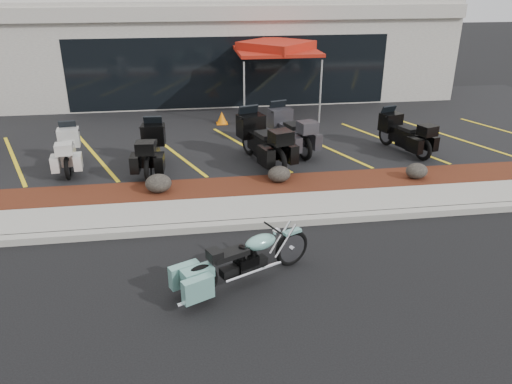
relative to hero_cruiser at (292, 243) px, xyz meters
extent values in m
plane|color=black|center=(0.04, 0.68, -0.46)|extent=(90.00, 90.00, 0.00)
cube|color=gray|center=(0.04, 1.58, -0.39)|extent=(24.00, 0.25, 0.15)
cube|color=gray|center=(0.04, 2.28, -0.39)|extent=(24.00, 1.20, 0.15)
cube|color=#330B0B|center=(0.04, 3.48, -0.38)|extent=(24.00, 1.20, 0.16)
cube|color=black|center=(0.04, 8.88, -0.39)|extent=(26.00, 9.60, 0.15)
cube|color=gray|center=(0.04, 15.18, 1.54)|extent=(18.00, 8.00, 4.00)
cube|color=black|center=(0.04, 11.20, 1.04)|extent=(12.00, 0.06, 2.60)
cube|color=gray|center=(0.04, 11.17, 3.14)|extent=(18.00, 0.30, 0.50)
ellipsoid|color=black|center=(-2.48, 3.38, -0.08)|extent=(0.62, 0.52, 0.44)
ellipsoid|color=black|center=(0.46, 3.59, -0.10)|extent=(0.57, 0.47, 0.40)
ellipsoid|color=black|center=(3.92, 3.31, -0.11)|extent=(0.55, 0.46, 0.39)
cone|color=orange|center=(-0.51, 9.04, -0.10)|extent=(0.37, 0.37, 0.42)
cylinder|color=silver|center=(0.70, 8.32, 0.76)|extent=(0.06, 0.06, 2.14)
cylinder|color=silver|center=(3.17, 9.14, 0.76)|extent=(0.06, 0.06, 2.14)
cylinder|color=silver|center=(-0.12, 10.80, 0.76)|extent=(0.06, 0.06, 2.14)
cylinder|color=silver|center=(2.36, 11.61, 0.76)|extent=(0.06, 0.06, 2.14)
cube|color=maroon|center=(1.53, 9.97, 1.97)|extent=(3.52, 3.52, 0.11)
cube|color=maroon|center=(1.53, 9.97, 2.13)|extent=(2.75, 2.75, 0.33)
camera|label=1|loc=(-1.77, -7.66, 4.44)|focal=35.00mm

